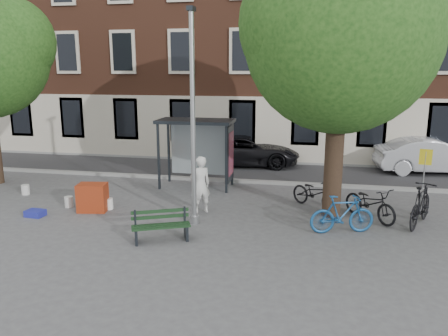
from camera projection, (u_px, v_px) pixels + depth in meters
name	position (u px, v px, depth m)	size (l,w,h in m)	color
ground	(194.00, 223.00, 12.98)	(90.00, 90.00, 0.00)	#4C4C4F
road	(235.00, 171.00, 19.67)	(40.00, 4.00, 0.01)	#28282B
curb_near	(227.00, 180.00, 17.74)	(40.00, 0.25, 0.12)	gray
curb_far	(242.00, 161.00, 21.57)	(40.00, 0.25, 0.12)	gray
building_row	(255.00, 22.00, 23.86)	(30.00, 8.00, 14.00)	brown
lamppost	(193.00, 130.00, 12.36)	(0.28, 0.35, 6.11)	#9EA0A3
tree_right	(342.00, 28.00, 12.29)	(5.76, 5.60, 8.20)	black
bus_shelter	(207.00, 138.00, 16.59)	(2.85, 1.45, 2.62)	#1E2328
painter	(200.00, 185.00, 13.74)	(0.67, 0.44, 1.83)	silver
bench	(161.00, 227.00, 11.60)	(1.60, 1.07, 0.79)	#1E2328
bike_a	(315.00, 193.00, 14.29)	(0.67, 1.92, 1.01)	black
bike_b	(342.00, 214.00, 12.08)	(0.51, 1.82, 1.09)	navy
bike_c	(370.00, 203.00, 13.19)	(0.69, 1.98, 1.04)	black
bike_d	(421.00, 205.00, 12.66)	(0.59, 2.08, 1.25)	black
car_dark	(246.00, 151.00, 20.71)	(2.31, 5.02, 1.39)	black
car_silver	(431.00, 156.00, 19.08)	(1.63, 4.69, 1.54)	#B9BBC1
red_stand	(93.00, 198.00, 13.99)	(0.90, 0.60, 0.90)	maroon
blue_crate	(35.00, 213.00, 13.55)	(0.55, 0.40, 0.20)	#212798
bucket_a	(69.00, 202.00, 14.45)	(0.28, 0.28, 0.36)	silver
bucket_b	(109.00, 204.00, 14.24)	(0.28, 0.28, 0.36)	white
bucket_c	(26.00, 190.00, 15.91)	(0.28, 0.28, 0.36)	silver
notice_sign	(425.00, 167.00, 13.26)	(0.36, 0.11, 2.11)	#9EA0A3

